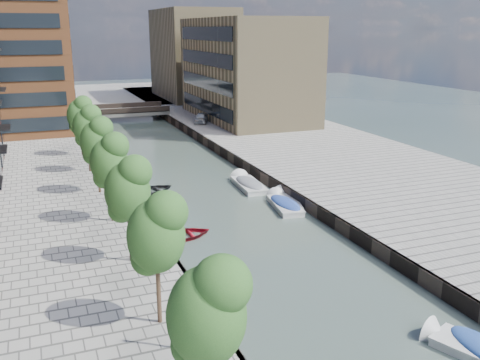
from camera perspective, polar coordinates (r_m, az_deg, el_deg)
water at (r=53.35m, az=-6.63°, el=1.03°), size 300.00×300.00×0.00m
quay_right at (r=59.16m, az=8.52°, el=2.93°), size 20.00×140.00×1.00m
quay_wall_left at (r=52.09m, az=-13.14°, el=0.92°), size 0.25×140.00×1.00m
quay_wall_right at (r=55.02m, az=-0.49°, el=2.13°), size 0.25×140.00×1.00m
far_closure at (r=111.49m, az=-14.67°, el=8.62°), size 80.00×40.00×1.00m
tan_block_near at (r=77.74m, az=0.58°, el=11.76°), size 12.00×25.00×14.00m
tan_block_far at (r=102.23m, az=-4.99°, el=13.24°), size 12.00×20.00×16.00m
bridge at (r=83.86m, az=-12.33°, el=7.15°), size 13.00×6.00×1.30m
tree_0 at (r=16.80m, az=-3.59°, el=-13.58°), size 2.50×2.50×5.95m
tree_1 at (r=22.95m, az=-8.97°, el=-5.41°), size 2.50×2.50×5.95m
tree_2 at (r=29.49m, az=-11.94°, el=-0.74°), size 2.50×2.50×5.95m
tree_3 at (r=36.20m, az=-13.82°, el=2.22°), size 2.50×2.50×5.95m
tree_4 at (r=43.00m, az=-15.11°, el=4.25°), size 2.50×2.50×5.95m
tree_5 at (r=49.86m, az=-16.05°, el=5.72°), size 2.50×2.50×5.95m
tree_6 at (r=56.75m, az=-16.77°, el=6.83°), size 2.50×2.50×5.95m
lamp_0 at (r=21.35m, az=-3.47°, el=-12.23°), size 0.24×0.24×4.12m
lamp_1 at (r=35.88m, az=-11.36°, el=-0.72°), size 0.24×0.24×4.12m
lamp_2 at (r=51.29m, az=-14.57°, el=4.05°), size 0.24×0.24×4.12m
sloop_0 at (r=30.14m, az=-3.83°, el=-10.91°), size 5.81×4.94×1.02m
sloop_1 at (r=29.81m, az=-2.98°, el=-11.22°), size 5.54×4.78×0.96m
sloop_2 at (r=36.33m, az=-6.23°, el=-6.15°), size 4.38×3.32×0.85m
sloop_3 at (r=42.22m, az=-8.73°, el=-3.06°), size 4.65×3.41×0.94m
sloop_4 at (r=46.45m, az=-9.54°, el=-1.34°), size 4.96×4.16×0.88m
motorboat_0 at (r=26.17m, az=23.93°, el=-16.34°), size 3.47×5.27×1.67m
motorboat_2 at (r=43.38m, az=4.93°, el=-2.28°), size 3.00×5.25×1.66m
motorboat_3 at (r=42.39m, az=4.65°, el=-2.56°), size 2.53×5.31×1.70m
motorboat_4 at (r=47.56m, az=0.78°, el=-0.43°), size 2.26×5.63×1.84m
car at (r=74.39m, az=-4.16°, el=6.63°), size 3.10×4.33×1.37m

